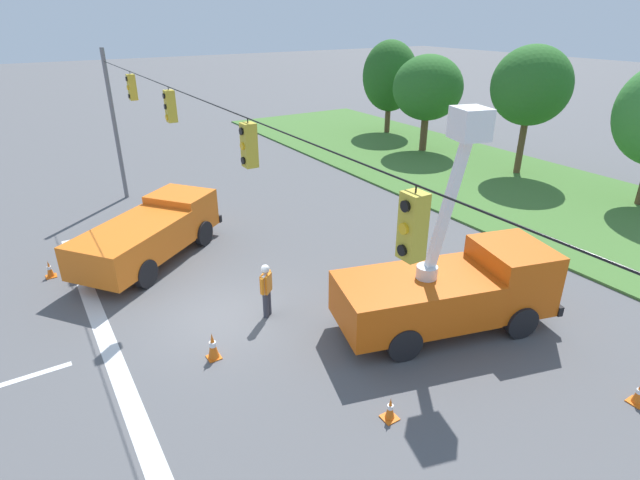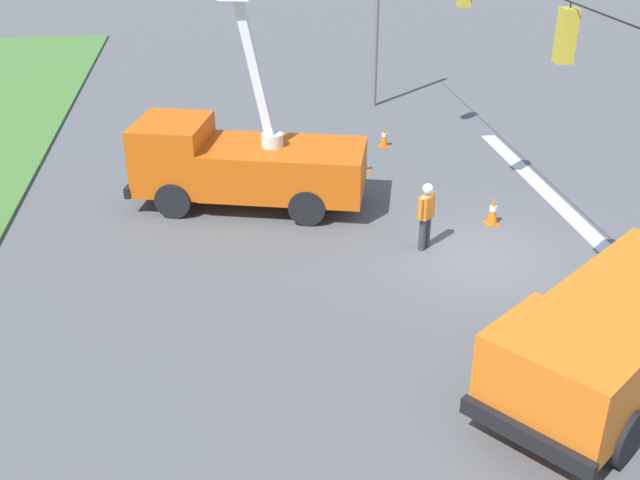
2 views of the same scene
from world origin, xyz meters
name	(u,v)px [view 2 (image 2 of 2)]	position (x,y,z in m)	size (l,w,h in m)	color
ground_plane	(480,257)	(0.00, 0.00, 0.00)	(200.00, 200.00, 0.00)	#565659
signal_gantry	(499,74)	(0.03, 0.00, 4.58)	(26.20, 0.33, 7.20)	slate
utility_truck_bucket_lift	(242,159)	(4.05, 5.65, 1.37)	(4.02, 6.88, 6.49)	#D6560F
utility_truck_support_near	(615,333)	(-5.16, -0.68, 1.12)	(5.79, 6.48, 2.01)	orange
road_worker	(426,212)	(0.67, 1.25, 1.00)	(0.47, 0.51, 1.77)	#383842
traffic_cone_foreground_left	(493,210)	(1.80, -0.95, 0.40)	(0.36, 0.36, 0.80)	orange
traffic_cone_mid_left	(192,141)	(8.87, 7.15, 0.29)	(0.36, 0.36, 0.61)	orange
traffic_cone_mid_right	(364,162)	(6.11, 1.73, 0.28)	(0.36, 0.36, 0.60)	orange
traffic_cone_lane_edge_a	(384,137)	(8.23, 0.62, 0.35)	(0.36, 0.36, 0.72)	orange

